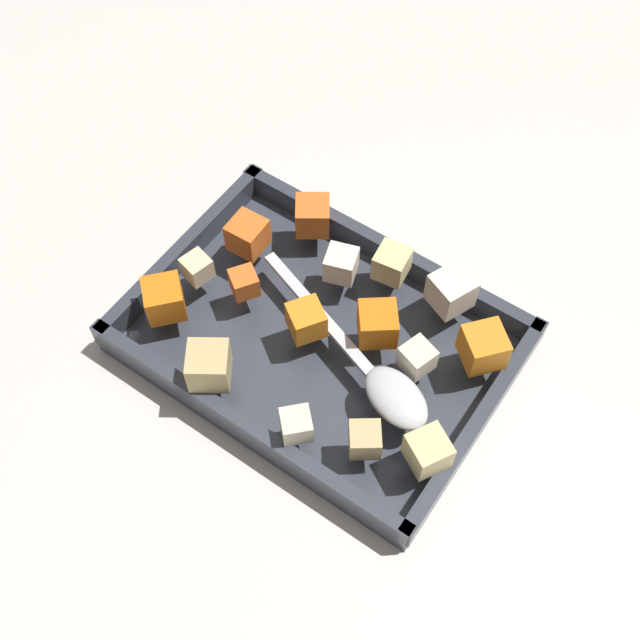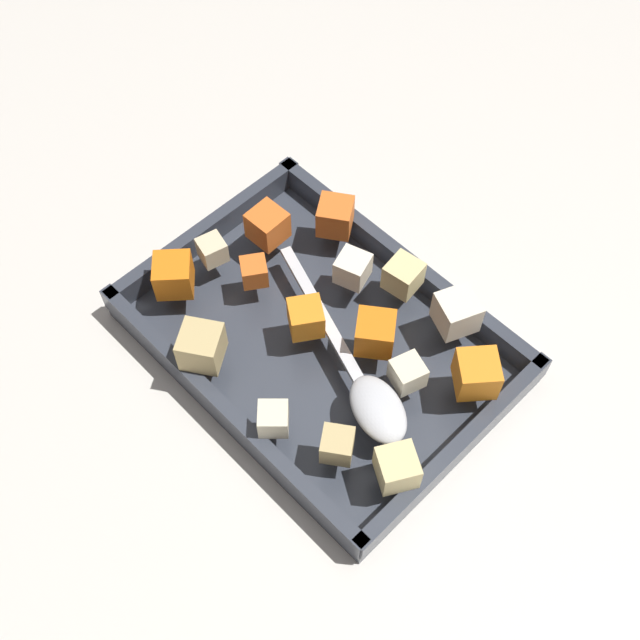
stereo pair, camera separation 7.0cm
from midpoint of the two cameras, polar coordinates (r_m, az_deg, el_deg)
The scene contains 19 objects.
ground_plane at distance 0.74m, azimuth 2.66°, elevation -2.14°, with size 4.00×4.00×0.00m, color beige.
baking_dish at distance 0.73m, azimuth 2.72°, elevation -1.82°, with size 0.32×0.23×0.04m.
carrot_chunk_far_right at distance 0.75m, azimuth -1.03°, elevation 6.44°, with size 0.03×0.03×0.03m, color orange.
carrot_chunk_mid_left at distance 0.69m, azimuth 6.78°, elevation -1.15°, with size 0.03×0.03×0.03m, color orange.
carrot_chunk_front_center at distance 0.68m, azimuth 13.80°, elevation -3.92°, with size 0.03×0.03×0.03m, color orange.
carrot_chunk_near_spoon at distance 0.76m, azimuth 3.72°, elevation 7.06°, with size 0.03×0.03×0.03m, color orange.
carrot_chunk_heap_side at distance 0.72m, azimuth -1.90°, elevation 3.19°, with size 0.02×0.02×0.02m, color orange.
carrot_chunk_corner_nw at distance 0.72m, azimuth -7.53°, elevation 2.92°, with size 0.03×0.03×0.03m, color orange.
carrot_chunk_near_left at distance 0.69m, azimuth 1.87°, elevation -0.08°, with size 0.03×0.03×0.03m, color orange.
potato_chunk_near_right at distance 0.65m, azimuth -0.22°, elevation -7.20°, with size 0.02×0.02×0.02m, color beige.
potato_chunk_back_center at distance 0.72m, azimuth 8.60°, elevation 2.88°, with size 0.03×0.03×0.03m, color #E0CC89.
potato_chunk_corner_ne at distance 0.64m, azimuth 8.59°, elevation -10.46°, with size 0.03×0.03×0.03m, color #E0CC89.
potato_chunk_center at distance 0.64m, azimuth 4.35°, elevation -8.99°, with size 0.02×0.02×0.02m, color tan.
potato_chunk_corner_sw at distance 0.68m, azimuth 9.10°, elevation -3.96°, with size 0.02×0.02×0.02m, color beige.
potato_chunk_far_left at distance 0.74m, azimuth -4.90°, elevation 4.70°, with size 0.02×0.02×0.02m, color beige.
potato_chunk_mid_right at distance 0.68m, azimuth -5.42°, elevation -2.10°, with size 0.03×0.03×0.03m, color tan.
parsnip_chunk_under_handle at distance 0.72m, azimuth 5.06°, elevation 3.40°, with size 0.03×0.03×0.03m, color silver.
parsnip_chunk_corner_se at distance 0.71m, azimuth 12.34°, elevation 0.31°, with size 0.03×0.03×0.03m, color silver.
serving_spoon at distance 0.67m, azimuth 6.54°, elevation -5.56°, with size 0.21×0.09×0.02m.
Camera 2 is at (0.26, -0.26, 0.64)m, focal length 45.71 mm.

